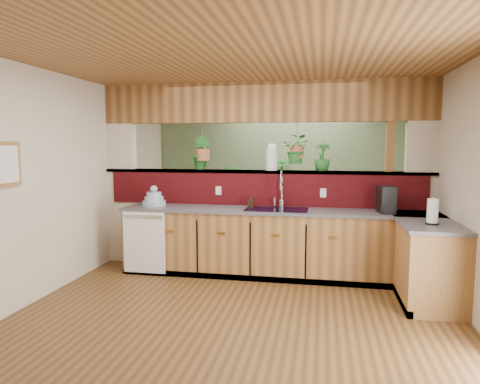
% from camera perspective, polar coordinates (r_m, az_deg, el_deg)
% --- Properties ---
extents(ground, '(4.60, 7.00, 0.01)m').
position_cam_1_polar(ground, '(4.96, 0.60, -14.26)').
color(ground, '#56381A').
rests_on(ground, ground).
extents(ceiling, '(4.60, 7.00, 0.01)m').
position_cam_1_polar(ceiling, '(4.72, 0.64, 16.76)').
color(ceiling, brown).
rests_on(ceiling, ground).
extents(wall_back, '(4.60, 0.02, 2.60)m').
position_cam_1_polar(wall_back, '(8.13, 5.01, 3.15)').
color(wall_back, beige).
rests_on(wall_back, ground).
extents(wall_front, '(4.60, 0.02, 2.60)m').
position_cam_1_polar(wall_front, '(1.42, -25.91, -12.49)').
color(wall_front, beige).
rests_on(wall_front, ground).
extents(wall_left, '(0.02, 7.00, 2.60)m').
position_cam_1_polar(wall_left, '(5.55, -23.43, 1.21)').
color(wall_left, beige).
rests_on(wall_left, ground).
extents(wall_right, '(0.02, 7.00, 2.60)m').
position_cam_1_polar(wall_right, '(4.83, 28.60, 0.27)').
color(wall_right, beige).
rests_on(wall_right, ground).
extents(pass_through_partition, '(4.60, 0.21, 2.60)m').
position_cam_1_polar(pass_through_partition, '(6.00, 3.18, 1.01)').
color(pass_through_partition, beige).
rests_on(pass_through_partition, ground).
extents(pass_through_ledge, '(4.60, 0.21, 0.04)m').
position_cam_1_polar(pass_through_ledge, '(5.99, 2.92, 2.73)').
color(pass_through_ledge, brown).
rests_on(pass_through_ledge, ground).
extents(header_beam, '(4.60, 0.15, 0.55)m').
position_cam_1_polar(header_beam, '(6.01, 2.97, 11.85)').
color(header_beam, brown).
rests_on(header_beam, ground).
extents(sage_backwall, '(4.55, 0.02, 2.55)m').
position_cam_1_polar(sage_backwall, '(8.11, 4.99, 3.15)').
color(sage_backwall, '#59724E').
rests_on(sage_backwall, ground).
extents(countertop, '(4.14, 1.52, 0.90)m').
position_cam_1_polar(countertop, '(5.59, 10.76, -7.19)').
color(countertop, brown).
rests_on(countertop, ground).
extents(dishwasher, '(0.58, 0.03, 0.82)m').
position_cam_1_polar(dishwasher, '(5.86, -12.68, -6.53)').
color(dishwasher, white).
rests_on(dishwasher, ground).
extents(navy_sink, '(0.82, 0.50, 0.18)m').
position_cam_1_polar(navy_sink, '(5.65, 4.87, -3.11)').
color(navy_sink, black).
rests_on(navy_sink, countertop).
extents(framed_print, '(0.04, 0.35, 0.45)m').
position_cam_1_polar(framed_print, '(4.88, -28.57, 3.27)').
color(framed_print, brown).
rests_on(framed_print, wall_left).
extents(faucet, '(0.22, 0.22, 0.50)m').
position_cam_1_polar(faucet, '(5.75, 5.50, 0.55)').
color(faucet, '#B7B7B2').
rests_on(faucet, countertop).
extents(dish_stack, '(0.32, 0.32, 0.28)m').
position_cam_1_polar(dish_stack, '(6.06, -11.39, -0.98)').
color(dish_stack, '#93A2BE').
rests_on(dish_stack, countertop).
extents(soap_dispenser, '(0.08, 0.08, 0.17)m').
position_cam_1_polar(soap_dispenser, '(5.80, 1.47, -1.20)').
color(soap_dispenser, '#351F13').
rests_on(soap_dispenser, countertop).
extents(coffee_maker, '(0.18, 0.30, 0.33)m').
position_cam_1_polar(coffee_maker, '(5.61, 18.92, -1.10)').
color(coffee_maker, black).
rests_on(coffee_maker, countertop).
extents(paper_towel, '(0.14, 0.14, 0.29)m').
position_cam_1_polar(paper_towel, '(4.98, 24.28, -2.45)').
color(paper_towel, black).
rests_on(paper_towel, countertop).
extents(glass_jar, '(0.17, 0.17, 0.37)m').
position_cam_1_polar(glass_jar, '(5.96, 4.24, 4.69)').
color(glass_jar, silver).
rests_on(glass_jar, pass_through_ledge).
extents(ledge_plant_left, '(0.31, 0.27, 0.48)m').
position_cam_1_polar(ledge_plant_left, '(6.16, -5.17, 5.21)').
color(ledge_plant_left, '#215D22').
rests_on(ledge_plant_left, pass_through_ledge).
extents(ledge_plant_right, '(0.27, 0.27, 0.39)m').
position_cam_1_polar(ledge_plant_right, '(5.92, 10.90, 4.68)').
color(ledge_plant_right, '#215D22').
rests_on(ledge_plant_right, pass_through_ledge).
extents(hanging_plant_a, '(0.25, 0.20, 0.54)m').
position_cam_1_polar(hanging_plant_a, '(6.16, -5.01, 6.57)').
color(hanging_plant_a, brown).
rests_on(hanging_plant_a, header_beam).
extents(hanging_plant_b, '(0.42, 0.39, 0.52)m').
position_cam_1_polar(hanging_plant_b, '(5.93, 7.62, 7.33)').
color(hanging_plant_b, brown).
rests_on(hanging_plant_b, header_beam).
extents(shelving_console, '(1.45, 0.66, 0.93)m').
position_cam_1_polar(shelving_console, '(7.99, 3.23, -2.66)').
color(shelving_console, black).
rests_on(shelving_console, ground).
extents(shelf_plant_a, '(0.24, 0.19, 0.40)m').
position_cam_1_polar(shelf_plant_a, '(8.02, -1.16, 2.20)').
color(shelf_plant_a, '#215D22').
rests_on(shelf_plant_a, shelving_console).
extents(shelf_plant_b, '(0.36, 0.36, 0.53)m').
position_cam_1_polar(shelf_plant_b, '(7.87, 5.49, 2.57)').
color(shelf_plant_b, '#215D22').
rests_on(shelf_plant_b, shelving_console).
extents(floor_plant, '(0.84, 0.77, 0.80)m').
position_cam_1_polar(floor_plant, '(6.88, 10.85, -5.09)').
color(floor_plant, '#215D22').
rests_on(floor_plant, ground).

